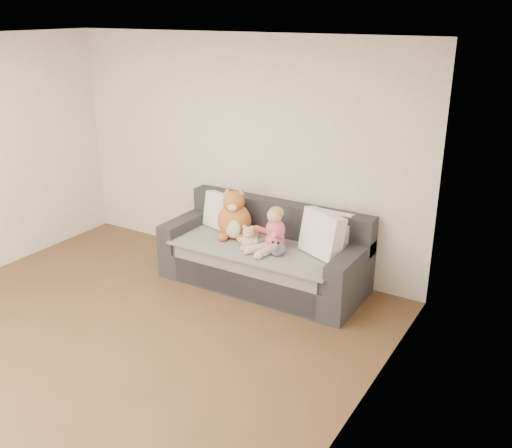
{
  "coord_description": "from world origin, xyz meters",
  "views": [
    {
      "loc": [
        3.43,
        -2.83,
        2.83
      ],
      "look_at": [
        0.6,
        1.87,
        0.75
      ],
      "focal_mm": 40.0,
      "sensor_mm": 36.0,
      "label": 1
    }
  ],
  "objects": [
    {
      "name": "cushion_left",
      "position": [
        -0.06,
        2.19,
        0.67
      ],
      "size": [
        0.47,
        0.3,
        0.41
      ],
      "rotation": [
        0.0,
        0.0,
        -0.25
      ],
      "color": "white",
      "rests_on": "sofa"
    },
    {
      "name": "room_shell",
      "position": [
        0.0,
        0.42,
        1.3
      ],
      "size": [
        5.0,
        5.0,
        5.0
      ],
      "color": "brown",
      "rests_on": "ground"
    },
    {
      "name": "cushion_right_back",
      "position": [
        1.25,
        2.32,
        0.67
      ],
      "size": [
        0.43,
        0.2,
        0.4
      ],
      "rotation": [
        0.0,
        0.0,
        -0.01
      ],
      "color": "white",
      "rests_on": "sofa"
    },
    {
      "name": "cushion_right_front",
      "position": [
        1.25,
        2.08,
        0.7
      ],
      "size": [
        0.54,
        0.41,
        0.47
      ],
      "rotation": [
        0.0,
        0.0,
        -0.43
      ],
      "color": "white",
      "rests_on": "sofa"
    },
    {
      "name": "plush_cat",
      "position": [
        0.22,
        2.04,
        0.69
      ],
      "size": [
        0.47,
        0.48,
        0.59
      ],
      "rotation": [
        0.0,
        0.0,
        0.42
      ],
      "color": "#BB5C29",
      "rests_on": "sofa"
    },
    {
      "name": "plush_cow",
      "position": [
        0.87,
        1.83,
        0.55
      ],
      "size": [
        0.15,
        0.22,
        0.18
      ],
      "rotation": [
        0.0,
        0.0,
        0.16
      ],
      "color": "white",
      "rests_on": "sofa"
    },
    {
      "name": "toddler",
      "position": [
        0.75,
        1.95,
        0.67
      ],
      "size": [
        0.32,
        0.48,
        0.47
      ],
      "rotation": [
        0.0,
        0.0,
        -0.28
      ],
      "color": "#E85161",
      "rests_on": "sofa"
    },
    {
      "name": "sofa",
      "position": [
        0.6,
        2.06,
        0.31
      ],
      "size": [
        2.2,
        0.94,
        0.85
      ],
      "color": "#27272C",
      "rests_on": "ground"
    },
    {
      "name": "teddy_bear",
      "position": [
        0.54,
        1.81,
        0.58
      ],
      "size": [
        0.21,
        0.17,
        0.27
      ],
      "rotation": [
        0.0,
        0.0,
        0.34
      ],
      "color": "#CCA98D",
      "rests_on": "sofa"
    },
    {
      "name": "sippy_cup",
      "position": [
        0.56,
        1.85,
        0.53
      ],
      "size": [
        0.1,
        0.07,
        0.11
      ],
      "rotation": [
        0.0,
        0.0,
        0.24
      ],
      "color": "purple",
      "rests_on": "sofa"
    }
  ]
}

